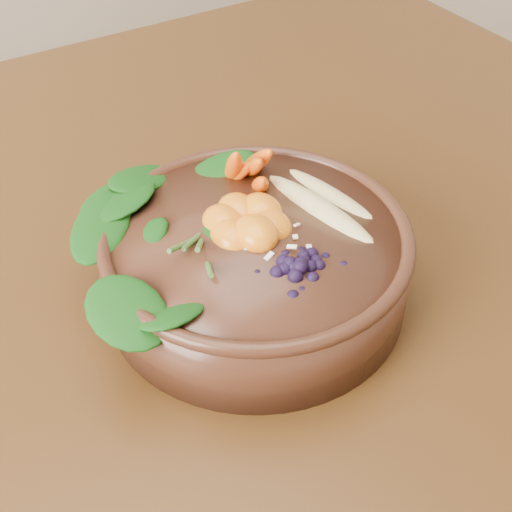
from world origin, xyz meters
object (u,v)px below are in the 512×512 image
at_px(carrot_cluster, 254,141).
at_px(mandarin_cluster, 247,209).
at_px(stoneware_bowl, 256,265).
at_px(kale_heap, 179,199).
at_px(banana_halves, 325,189).
at_px(blueberry_pile, 299,251).

distance_m(carrot_cluster, mandarin_cluster, 0.07).
bearing_deg(stoneware_bowl, carrot_cluster, 59.42).
bearing_deg(kale_heap, stoneware_bowl, -50.02).
xyz_separation_m(stoneware_bowl, kale_heap, (-0.04, 0.05, 0.05)).
height_order(banana_halves, mandarin_cluster, mandarin_cluster).
xyz_separation_m(mandarin_cluster, blueberry_pile, (0.00, -0.07, 0.00)).
bearing_deg(carrot_cluster, mandarin_cluster, -129.81).
relative_size(stoneware_bowl, kale_heap, 1.53).
bearing_deg(banana_halves, stoneware_bowl, -177.26).
bearing_deg(kale_heap, carrot_cluster, 13.62).
relative_size(stoneware_bowl, carrot_cluster, 3.62).
height_order(carrot_cluster, mandarin_cluster, carrot_cluster).
relative_size(carrot_cluster, banana_halves, 0.48).
distance_m(stoneware_bowl, banana_halves, 0.08).
bearing_deg(kale_heap, blueberry_pile, -65.09).
bearing_deg(blueberry_pile, kale_heap, 114.91).
xyz_separation_m(carrot_cluster, blueberry_pile, (-0.04, -0.12, -0.02)).
relative_size(banana_halves, blueberry_pile, 1.24).
height_order(kale_heap, blueberry_pile, kale_heap).
distance_m(carrot_cluster, blueberry_pile, 0.13).
height_order(kale_heap, mandarin_cluster, kale_heap).
bearing_deg(carrot_cluster, banana_halves, -66.94).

